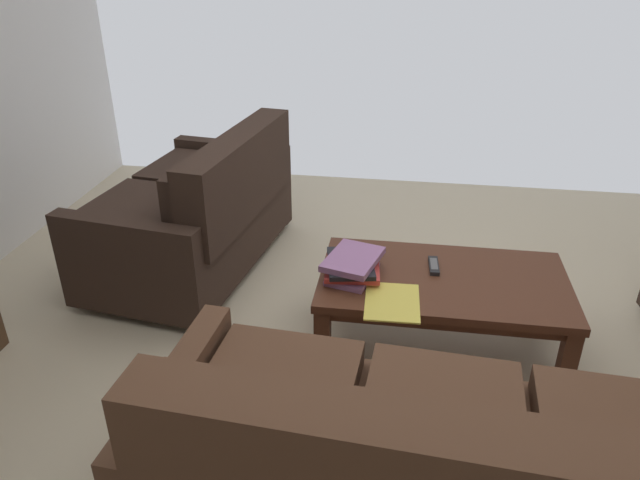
% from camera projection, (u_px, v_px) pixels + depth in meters
% --- Properties ---
extents(ground_plane, '(5.19, 4.88, 0.01)m').
position_uv_depth(ground_plane, '(406.00, 376.00, 2.75)').
color(ground_plane, beige).
extents(loveseat_near, '(1.00, 1.47, 0.85)m').
position_uv_depth(loveseat_near, '(198.00, 212.00, 3.49)').
color(loveseat_near, black).
rests_on(loveseat_near, ground).
extents(coffee_table, '(1.14, 0.65, 0.41)m').
position_uv_depth(coffee_table, '(443.00, 289.00, 2.77)').
color(coffee_table, '#4C2819').
rests_on(coffee_table, ground).
extents(book_stack, '(0.29, 0.34, 0.10)m').
position_uv_depth(book_stack, '(352.00, 265.00, 2.74)').
color(book_stack, '#996699').
rests_on(book_stack, coffee_table).
extents(tv_remote, '(0.05, 0.16, 0.02)m').
position_uv_depth(tv_remote, '(434.00, 266.00, 2.82)').
color(tv_remote, black).
rests_on(tv_remote, coffee_table).
extents(loose_magazine, '(0.24, 0.31, 0.01)m').
position_uv_depth(loose_magazine, '(392.00, 302.00, 2.55)').
color(loose_magazine, '#E0CC4C').
rests_on(loose_magazine, coffee_table).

